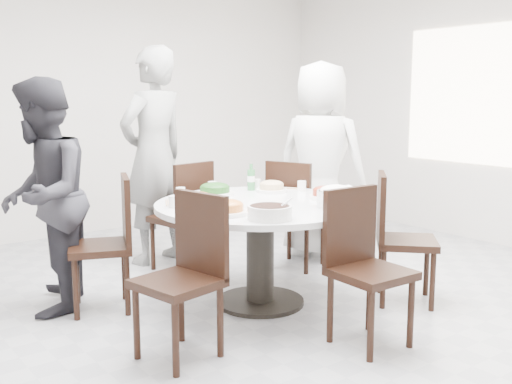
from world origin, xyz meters
TOP-DOWN VIEW (x-y plane):
  - floor at (0.00, 0.00)m, footprint 6.00×6.00m
  - wall_back at (0.00, 3.00)m, footprint 6.00×0.01m
  - wall_right at (3.00, 0.00)m, footprint 0.01×6.00m
  - window at (2.98, 0.00)m, footprint 0.04×2.20m
  - dining_table at (0.01, 0.04)m, footprint 1.50×1.50m
  - chair_ne at (0.86, 0.60)m, footprint 0.55×0.55m
  - chair_n at (-0.01, 1.14)m, footprint 0.49×0.49m
  - chair_nw at (-0.96, 0.63)m, footprint 0.55×0.55m
  - chair_sw at (-0.92, -0.40)m, footprint 0.49×0.49m
  - chair_s at (0.09, -0.94)m, footprint 0.43×0.43m
  - chair_se at (0.88, -0.57)m, footprint 0.59×0.59m
  - diner_right at (1.25, 0.73)m, footprint 0.87×1.04m
  - diner_middle at (-0.06, 1.51)m, footprint 0.79×0.61m
  - diner_left at (-1.26, 0.84)m, footprint 0.92×0.99m
  - dish_greens at (-0.08, 0.49)m, footprint 0.29×0.29m
  - dish_pale at (0.36, 0.35)m, footprint 0.24×0.24m
  - dish_orange at (-0.40, 0.22)m, footprint 0.25×0.25m
  - dish_redbrown at (0.50, -0.13)m, footprint 0.26×0.26m
  - dish_tofu at (-0.42, -0.16)m, footprint 0.28×0.28m
  - rice_bowl at (0.32, -0.41)m, footprint 0.27×0.27m
  - soup_bowl at (-0.29, -0.44)m, footprint 0.28×0.28m
  - beverage_bottle at (0.29, 0.52)m, footprint 0.06×0.06m
  - tea_cups at (0.04, 0.69)m, footprint 0.07×0.07m
  - chopsticks at (-0.01, 0.67)m, footprint 0.24×0.04m

SIDE VIEW (x-z plane):
  - floor at x=0.00m, z-range -0.01..0.01m
  - dining_table at x=0.01m, z-range 0.00..0.75m
  - chair_ne at x=0.86m, z-range 0.00..0.95m
  - chair_n at x=-0.01m, z-range 0.00..0.95m
  - chair_nw at x=-0.96m, z-range 0.00..0.95m
  - chair_sw at x=-0.92m, z-range 0.00..0.95m
  - chair_s at x=0.09m, z-range 0.00..0.95m
  - chair_se at x=0.88m, z-range 0.00..0.95m
  - chopsticks at x=-0.01m, z-range 0.75..0.76m
  - dish_redbrown at x=0.50m, z-range 0.75..0.82m
  - dish_pale at x=0.36m, z-range 0.75..0.82m
  - dish_orange at x=-0.40m, z-range 0.75..0.82m
  - dish_tofu at x=-0.42m, z-range 0.75..0.82m
  - dish_greens at x=-0.08m, z-range 0.75..0.83m
  - tea_cups at x=0.04m, z-range 0.75..0.83m
  - soup_bowl at x=-0.29m, z-range 0.75..0.84m
  - rice_bowl at x=0.32m, z-range 0.75..0.86m
  - diner_left at x=-1.26m, z-range 0.00..1.63m
  - beverage_bottle at x=0.29m, z-range 0.75..0.96m
  - diner_right at x=1.25m, z-range 0.00..1.81m
  - diner_middle at x=-0.06m, z-range 0.00..1.93m
  - wall_back at x=0.00m, z-range 0.00..2.80m
  - wall_right at x=3.00m, z-range 0.00..2.80m
  - window at x=2.98m, z-range 0.80..2.20m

